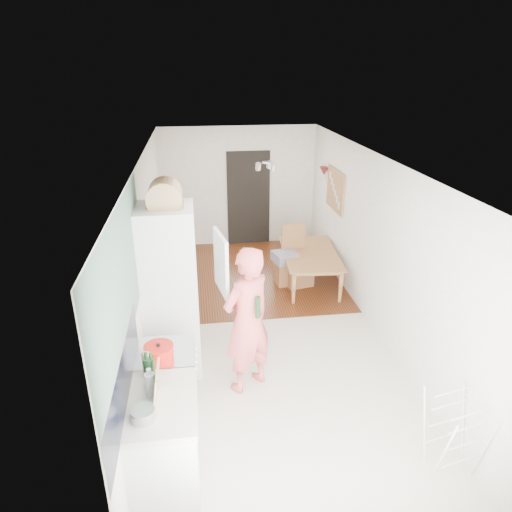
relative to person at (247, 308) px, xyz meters
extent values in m
cube|color=beige|center=(0.39, 1.30, -1.07)|extent=(3.20, 7.00, 0.01)
cube|color=brown|center=(0.39, 3.15, -1.06)|extent=(3.20, 3.30, 0.01)
cube|color=slate|center=(-1.20, -0.70, 0.78)|extent=(0.02, 3.00, 1.30)
cube|color=black|center=(-1.19, -1.25, 0.08)|extent=(0.02, 1.90, 0.50)
cube|color=black|center=(0.59, 4.78, -0.07)|extent=(0.90, 0.04, 2.00)
cube|color=silver|center=(-0.91, -1.25, -0.64)|extent=(0.60, 0.90, 0.86)
cube|color=beige|center=(-0.91, -1.25, -0.18)|extent=(0.62, 0.92, 0.06)
cube|color=silver|center=(-0.91, -0.50, -0.63)|extent=(0.60, 0.60, 0.88)
cube|color=#B8B7BA|center=(-0.91, -0.50, -0.17)|extent=(0.60, 0.60, 0.04)
cube|color=silver|center=(-0.88, 0.52, 0.01)|extent=(0.66, 0.66, 2.15)
cube|color=silver|center=(-0.27, 0.22, 0.48)|extent=(0.14, 0.56, 0.70)
cube|color=white|center=(-0.57, 0.52, 0.48)|extent=(0.02, 0.52, 0.66)
cube|color=#D5B66A|center=(1.97, 3.20, 0.48)|extent=(0.03, 0.90, 0.70)
cube|color=#AC6C3D|center=(1.96, 3.20, 0.48)|extent=(0.00, 0.94, 0.74)
cone|color=maroon|center=(1.93, 3.85, 0.68)|extent=(0.18, 0.18, 0.16)
imported|color=#E55D5E|center=(0.00, 0.00, 0.00)|extent=(0.93, 0.86, 2.14)
imported|color=#AC6C3D|center=(1.45, 2.65, -0.82)|extent=(0.90, 1.48, 0.50)
cube|color=gray|center=(0.97, 2.64, -0.54)|extent=(0.47, 0.47, 0.17)
cylinder|color=red|center=(-0.95, -0.66, -0.06)|extent=(0.32, 0.32, 0.17)
cylinder|color=#B8B7BA|center=(-1.03, -1.46, -0.10)|extent=(0.24, 0.24, 0.10)
cylinder|color=#18401C|center=(0.11, -0.12, 0.07)|extent=(0.06, 0.06, 0.26)
cylinder|color=#18401C|center=(-0.99, -1.01, -0.01)|extent=(0.07, 0.07, 0.27)
cylinder|color=#18401C|center=(-1.02, -1.03, 0.00)|extent=(0.07, 0.07, 0.29)
cylinder|color=silver|center=(-0.99, -1.16, -0.04)|extent=(0.10, 0.10, 0.22)
cylinder|color=tan|center=(-1.06, -0.88, -0.04)|extent=(0.06, 0.06, 0.21)
cylinder|color=tan|center=(-1.04, -0.87, -0.05)|extent=(0.07, 0.07, 0.20)
camera|label=1|loc=(-0.51, -4.50, 2.56)|focal=32.00mm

